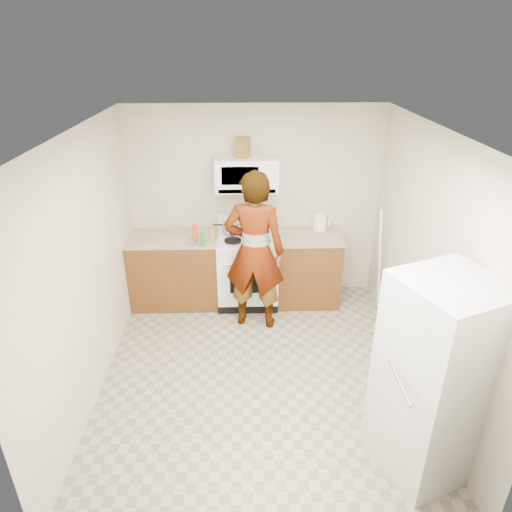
{
  "coord_description": "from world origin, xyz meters",
  "views": [
    {
      "loc": [
        -0.13,
        -3.79,
        3.21
      ],
      "look_at": [
        -0.02,
        0.55,
        1.11
      ],
      "focal_mm": 32.0,
      "sensor_mm": 36.0,
      "label": 1
    }
  ],
  "objects_px": {
    "person": "(254,252)",
    "kettle": "(320,222)",
    "microwave": "(247,174)",
    "saucepan": "(231,227)",
    "gas_range": "(248,268)",
    "fridge": "(436,379)"
  },
  "relations": [
    {
      "from": "person",
      "to": "kettle",
      "type": "xyz_separation_m",
      "value": [
        0.87,
        0.73,
        0.07
      ]
    },
    {
      "from": "kettle",
      "to": "microwave",
      "type": "bearing_deg",
      "value": -157.3
    },
    {
      "from": "microwave",
      "to": "saucepan",
      "type": "distance_m",
      "value": 0.72
    },
    {
      "from": "person",
      "to": "gas_range",
      "type": "bearing_deg",
      "value": -71.73
    },
    {
      "from": "gas_range",
      "to": "person",
      "type": "distance_m",
      "value": 0.72
    },
    {
      "from": "person",
      "to": "kettle",
      "type": "height_order",
      "value": "person"
    },
    {
      "from": "gas_range",
      "to": "microwave",
      "type": "distance_m",
      "value": 1.22
    },
    {
      "from": "gas_range",
      "to": "kettle",
      "type": "xyz_separation_m",
      "value": [
        0.94,
        0.2,
        0.55
      ]
    },
    {
      "from": "gas_range",
      "to": "microwave",
      "type": "bearing_deg",
      "value": 90.0
    },
    {
      "from": "microwave",
      "to": "kettle",
      "type": "height_order",
      "value": "microwave"
    },
    {
      "from": "person",
      "to": "kettle",
      "type": "distance_m",
      "value": 1.14
    },
    {
      "from": "person",
      "to": "saucepan",
      "type": "height_order",
      "value": "person"
    },
    {
      "from": "person",
      "to": "saucepan",
      "type": "distance_m",
      "value": 0.71
    },
    {
      "from": "microwave",
      "to": "person",
      "type": "bearing_deg",
      "value": -83.28
    },
    {
      "from": "microwave",
      "to": "fridge",
      "type": "relative_size",
      "value": 0.45
    },
    {
      "from": "gas_range",
      "to": "kettle",
      "type": "height_order",
      "value": "kettle"
    },
    {
      "from": "microwave",
      "to": "fridge",
      "type": "bearing_deg",
      "value": -62.66
    },
    {
      "from": "microwave",
      "to": "person",
      "type": "height_order",
      "value": "person"
    },
    {
      "from": "person",
      "to": "saucepan",
      "type": "relative_size",
      "value": 9.41
    },
    {
      "from": "fridge",
      "to": "kettle",
      "type": "relative_size",
      "value": 8.24
    },
    {
      "from": "gas_range",
      "to": "microwave",
      "type": "height_order",
      "value": "microwave"
    },
    {
      "from": "microwave",
      "to": "person",
      "type": "distance_m",
      "value": 0.99
    }
  ]
}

